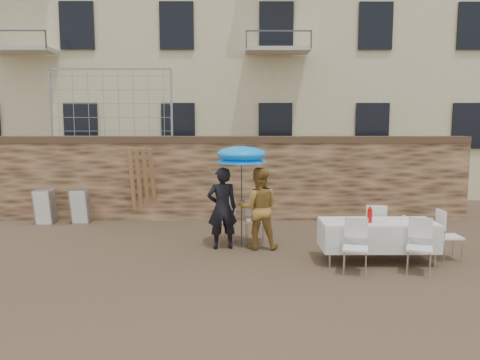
{
  "coord_description": "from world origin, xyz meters",
  "views": [
    {
      "loc": [
        0.34,
        -7.54,
        2.58
      ],
      "look_at": [
        0.4,
        2.2,
        1.4
      ],
      "focal_mm": 35.0,
      "sensor_mm": 36.0,
      "label": 1
    }
  ],
  "objects_px": {
    "man_suit": "(222,208)",
    "table_chair_front_right": "(419,247)",
    "umbrella": "(242,157)",
    "banquet_table": "(378,223)",
    "table_chair_back": "(375,227)",
    "chair_stack_right": "(83,205)",
    "table_chair_side": "(449,235)",
    "soda_bottle": "(370,216)",
    "table_chair_front_left": "(355,247)",
    "chair_stack_left": "(48,205)",
    "couple_chair_right": "(255,220)",
    "woman_dress": "(259,208)",
    "couple_chair_left": "(223,220)"
  },
  "relations": [
    {
      "from": "banquet_table",
      "to": "soda_bottle",
      "type": "distance_m",
      "value": 0.3
    },
    {
      "from": "woman_dress",
      "to": "table_chair_front_left",
      "type": "distance_m",
      "value": 2.35
    },
    {
      "from": "umbrella",
      "to": "table_chair_back",
      "type": "bearing_deg",
      "value": -5.09
    },
    {
      "from": "banquet_table",
      "to": "table_chair_side",
      "type": "xyz_separation_m",
      "value": [
        1.4,
        0.1,
        -0.25
      ]
    },
    {
      "from": "man_suit",
      "to": "table_chair_front_left",
      "type": "xyz_separation_m",
      "value": [
        2.33,
        -1.69,
        -0.37
      ]
    },
    {
      "from": "table_chair_back",
      "to": "chair_stack_right",
      "type": "xyz_separation_m",
      "value": [
        -6.87,
        2.72,
        -0.02
      ]
    },
    {
      "from": "soda_bottle",
      "to": "couple_chair_right",
      "type": "bearing_deg",
      "value": 141.07
    },
    {
      "from": "woman_dress",
      "to": "banquet_table",
      "type": "height_order",
      "value": "woman_dress"
    },
    {
      "from": "couple_chair_left",
      "to": "banquet_table",
      "type": "relative_size",
      "value": 0.46
    },
    {
      "from": "couple_chair_left",
      "to": "table_chair_front_left",
      "type": "xyz_separation_m",
      "value": [
        2.33,
        -2.24,
        0.0
      ]
    },
    {
      "from": "woman_dress",
      "to": "couple_chair_left",
      "type": "distance_m",
      "value": 1.0
    },
    {
      "from": "table_chair_front_right",
      "to": "table_chair_side",
      "type": "distance_m",
      "value": 1.24
    },
    {
      "from": "table_chair_back",
      "to": "table_chair_side",
      "type": "height_order",
      "value": "same"
    },
    {
      "from": "woman_dress",
      "to": "soda_bottle",
      "type": "relative_size",
      "value": 6.5
    },
    {
      "from": "umbrella",
      "to": "table_chair_back",
      "type": "distance_m",
      "value": 3.09
    },
    {
      "from": "banquet_table",
      "to": "chair_stack_left",
      "type": "bearing_deg",
      "value": 155.03
    },
    {
      "from": "chair_stack_right",
      "to": "chair_stack_left",
      "type": "bearing_deg",
      "value": 180.0
    },
    {
      "from": "woman_dress",
      "to": "chair_stack_left",
      "type": "xyz_separation_m",
      "value": [
        -5.38,
        2.58,
        -0.38
      ]
    },
    {
      "from": "couple_chair_right",
      "to": "table_chair_side",
      "type": "bearing_deg",
      "value": 166.14
    },
    {
      "from": "soda_bottle",
      "to": "table_chair_side",
      "type": "relative_size",
      "value": 0.27
    },
    {
      "from": "couple_chair_left",
      "to": "chair_stack_left",
      "type": "xyz_separation_m",
      "value": [
        -4.63,
        2.03,
        -0.02
      ]
    },
    {
      "from": "umbrella",
      "to": "banquet_table",
      "type": "bearing_deg",
      "value": -22.38
    },
    {
      "from": "table_chair_back",
      "to": "couple_chair_right",
      "type": "bearing_deg",
      "value": -3.02
    },
    {
      "from": "man_suit",
      "to": "soda_bottle",
      "type": "relative_size",
      "value": 6.52
    },
    {
      "from": "soda_bottle",
      "to": "table_chair_side",
      "type": "height_order",
      "value": "soda_bottle"
    },
    {
      "from": "banquet_table",
      "to": "chair_stack_left",
      "type": "height_order",
      "value": "chair_stack_left"
    },
    {
      "from": "table_chair_front_left",
      "to": "chair_stack_left",
      "type": "height_order",
      "value": "table_chair_front_left"
    },
    {
      "from": "banquet_table",
      "to": "table_chair_back",
      "type": "bearing_deg",
      "value": 75.96
    },
    {
      "from": "soda_bottle",
      "to": "chair_stack_left",
      "type": "xyz_separation_m",
      "value": [
        -7.37,
        3.67,
        -0.45
      ]
    },
    {
      "from": "umbrella",
      "to": "banquet_table",
      "type": "xyz_separation_m",
      "value": [
        2.53,
        -1.04,
        -1.16
      ]
    },
    {
      "from": "table_chair_front_left",
      "to": "table_chair_back",
      "type": "relative_size",
      "value": 1.0
    },
    {
      "from": "woman_dress",
      "to": "table_chair_front_right",
      "type": "height_order",
      "value": "woman_dress"
    },
    {
      "from": "soda_bottle",
      "to": "table_chair_front_left",
      "type": "height_order",
      "value": "soda_bottle"
    },
    {
      "from": "table_chair_front_left",
      "to": "table_chair_side",
      "type": "height_order",
      "value": "same"
    },
    {
      "from": "man_suit",
      "to": "table_chair_side",
      "type": "height_order",
      "value": "man_suit"
    },
    {
      "from": "soda_bottle",
      "to": "table_chair_front_left",
      "type": "xyz_separation_m",
      "value": [
        -0.4,
        -0.6,
        -0.43
      ]
    },
    {
      "from": "table_chair_front_left",
      "to": "chair_stack_left",
      "type": "xyz_separation_m",
      "value": [
        -6.97,
        4.27,
        -0.02
      ]
    },
    {
      "from": "umbrella",
      "to": "chair_stack_left",
      "type": "height_order",
      "value": "umbrella"
    },
    {
      "from": "banquet_table",
      "to": "chair_stack_right",
      "type": "xyz_separation_m",
      "value": [
        -6.67,
        3.52,
        -0.27
      ]
    },
    {
      "from": "couple_chair_left",
      "to": "table_chair_side",
      "type": "xyz_separation_m",
      "value": [
        4.33,
        -1.39,
        0.0
      ]
    },
    {
      "from": "banquet_table",
      "to": "couple_chair_right",
      "type": "bearing_deg",
      "value": 146.24
    },
    {
      "from": "soda_bottle",
      "to": "man_suit",
      "type": "bearing_deg",
      "value": 158.2
    },
    {
      "from": "banquet_table",
      "to": "table_chair_side",
      "type": "height_order",
      "value": "table_chair_side"
    },
    {
      "from": "chair_stack_right",
      "to": "table_chair_back",
      "type": "bearing_deg",
      "value": -21.64
    },
    {
      "from": "umbrella",
      "to": "table_chair_front_right",
      "type": "distance_m",
      "value": 3.8
    },
    {
      "from": "man_suit",
      "to": "couple_chair_right",
      "type": "relative_size",
      "value": 1.77
    },
    {
      "from": "couple_chair_right",
      "to": "table_chair_front_right",
      "type": "relative_size",
      "value": 1.0
    },
    {
      "from": "couple_chair_right",
      "to": "soda_bottle",
      "type": "bearing_deg",
      "value": 148.19
    },
    {
      "from": "man_suit",
      "to": "table_chair_front_right",
      "type": "relative_size",
      "value": 1.77
    },
    {
      "from": "man_suit",
      "to": "couple_chair_right",
      "type": "xyz_separation_m",
      "value": [
        0.7,
        0.55,
        -0.37
      ]
    }
  ]
}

